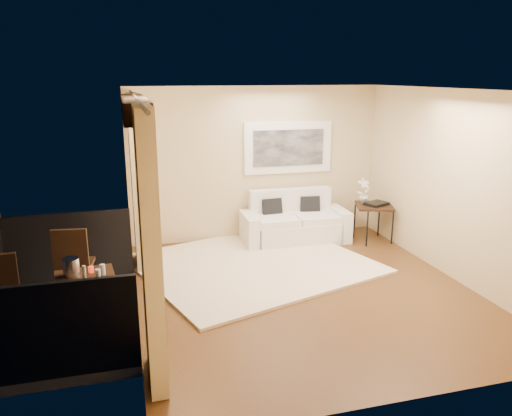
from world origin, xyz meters
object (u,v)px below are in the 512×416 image
object	(u,v)px
sofa	(294,223)
side_table	(374,208)
orchid	(364,191)
ice_bucket	(71,267)
bistro_table	(86,284)
balcony_chair_far	(73,259)

from	to	relation	value
sofa	side_table	xyz separation A→B (m)	(1.35, -0.39, 0.29)
orchid	ice_bucket	distance (m)	5.25
ice_bucket	bistro_table	bearing A→B (deg)	-28.12
bistro_table	ice_bucket	world-z (taller)	ice_bucket
balcony_chair_far	bistro_table	bearing A→B (deg)	109.33
balcony_chair_far	sofa	bearing A→B (deg)	-148.51
orchid	balcony_chair_far	xyz separation A→B (m)	(-4.79, -1.34, -0.30)
side_table	balcony_chair_far	world-z (taller)	balcony_chair_far
orchid	ice_bucket	size ratio (longest dim) A/B	2.30
side_table	ice_bucket	bearing A→B (deg)	-155.89
side_table	balcony_chair_far	xyz separation A→B (m)	(-4.93, -1.20, -0.02)
bistro_table	balcony_chair_far	size ratio (longest dim) A/B	0.73
sofa	side_table	world-z (taller)	sofa
side_table	ice_bucket	distance (m)	5.32
side_table	balcony_chair_far	size ratio (longest dim) A/B	0.76
side_table	ice_bucket	size ratio (longest dim) A/B	3.86
bistro_table	ice_bucket	bearing A→B (deg)	151.88
ice_bucket	balcony_chair_far	bearing A→B (deg)	94.58
sofa	balcony_chair_far	size ratio (longest dim) A/B	1.85
sofa	orchid	world-z (taller)	orchid
bistro_table	orchid	bearing A→B (deg)	27.62
orchid	bistro_table	size ratio (longest dim) A/B	0.62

